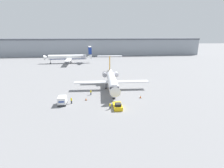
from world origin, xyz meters
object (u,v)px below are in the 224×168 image
(pushback_tug, at_px, (118,106))
(airplane_parked_far_left, at_px, (69,57))
(worker_on_apron, at_px, (71,100))
(worker_by_wing, at_px, (91,92))
(traffic_cone_right, at_px, (140,97))
(traffic_cone_left, at_px, (86,99))
(airplane_main, at_px, (112,80))
(worker_near_tug, at_px, (110,106))
(luggage_cart, at_px, (62,101))

(pushback_tug, xyz_separation_m, airplane_parked_far_left, (-21.79, 76.15, 3.33))
(worker_on_apron, xyz_separation_m, airplane_parked_far_left, (-9.44, 71.69, 2.98))
(worker_by_wing, height_order, traffic_cone_right, worker_by_wing)
(traffic_cone_left, height_order, airplane_parked_far_left, airplane_parked_far_left)
(airplane_main, xyz_separation_m, worker_near_tug, (-2.23, -16.80, -2.51))
(traffic_cone_left, height_order, traffic_cone_right, traffic_cone_right)
(worker_on_apron, height_order, traffic_cone_right, worker_on_apron)
(worker_near_tug, relative_size, worker_by_wing, 1.01)
(worker_on_apron, bearing_deg, pushback_tug, -19.85)
(airplane_main, height_order, worker_near_tug, airplane_main)
(worker_by_wing, xyz_separation_m, airplane_parked_far_left, (-14.74, 64.92, 3.08))
(airplane_main, bearing_deg, pushback_tug, -90.67)
(luggage_cart, distance_m, worker_near_tug, 13.45)
(luggage_cart, relative_size, worker_by_wing, 1.82)
(luggage_cart, distance_m, worker_on_apron, 2.43)
(worker_on_apron, height_order, traffic_cone_left, worker_on_apron)
(worker_by_wing, height_order, worker_on_apron, worker_on_apron)
(worker_on_apron, relative_size, traffic_cone_right, 2.36)
(pushback_tug, distance_m, luggage_cart, 15.29)
(worker_near_tug, distance_m, worker_on_apron, 11.39)
(luggage_cart, bearing_deg, pushback_tug, -15.39)
(worker_by_wing, bearing_deg, pushback_tug, -57.87)
(worker_by_wing, bearing_deg, luggage_cart, -137.01)
(luggage_cart, relative_size, worker_near_tug, 1.81)
(luggage_cart, bearing_deg, airplane_main, 39.64)
(worker_on_apron, bearing_deg, traffic_cone_left, 28.81)
(pushback_tug, xyz_separation_m, worker_near_tug, (-2.04, -0.37, 0.26))
(worker_on_apron, bearing_deg, worker_by_wing, 51.91)
(pushback_tug, height_order, worker_on_apron, worker_on_apron)
(worker_on_apron, bearing_deg, airplane_main, 43.65)
(traffic_cone_right, bearing_deg, worker_by_wing, 163.30)
(pushback_tug, bearing_deg, traffic_cone_right, 40.28)
(airplane_main, xyz_separation_m, traffic_cone_right, (7.75, -9.70, -3.02))
(pushback_tug, height_order, worker_near_tug, pushback_tug)
(pushback_tug, height_order, traffic_cone_right, pushback_tug)
(pushback_tug, distance_m, worker_on_apron, 13.14)
(airplane_main, bearing_deg, traffic_cone_left, -131.30)
(worker_by_wing, bearing_deg, airplane_parked_far_left, 102.79)
(airplane_main, bearing_deg, luggage_cart, -140.36)
(pushback_tug, xyz_separation_m, worker_by_wing, (-7.05, 11.22, 0.25))
(worker_on_apron, bearing_deg, luggage_cart, -170.44)
(airplane_main, height_order, traffic_cone_left, airplane_main)
(luggage_cart, relative_size, airplane_parked_far_left, 0.10)
(airplane_main, height_order, pushback_tug, airplane_main)
(luggage_cart, relative_size, traffic_cone_right, 3.93)
(pushback_tug, height_order, traffic_cone_left, pushback_tug)
(pushback_tug, bearing_deg, luggage_cart, 164.61)
(worker_by_wing, relative_size, airplane_parked_far_left, 0.05)
(worker_on_apron, relative_size, traffic_cone_left, 2.43)
(worker_on_apron, height_order, airplane_parked_far_left, airplane_parked_far_left)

